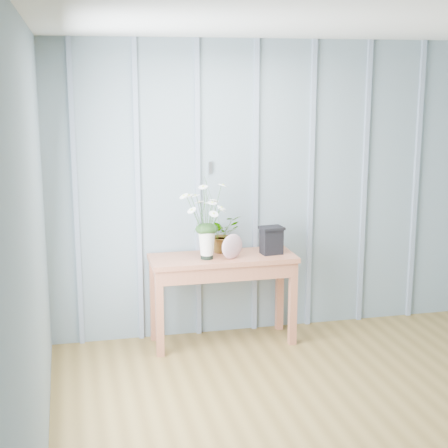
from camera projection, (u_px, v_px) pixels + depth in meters
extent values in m
cube|color=gray|center=(283.00, 188.00, 5.90)|extent=(4.00, 0.01, 2.50)
cube|color=silver|center=(423.00, 18.00, 3.50)|extent=(4.00, 4.50, 0.01)
cube|color=#B1B1B6|center=(210.00, 168.00, 5.70)|extent=(0.03, 0.01, 0.10)
cube|color=#8190A5|center=(76.00, 197.00, 5.50)|extent=(0.04, 0.03, 2.50)
cube|color=#8190A5|center=(138.00, 194.00, 5.61)|extent=(0.04, 0.03, 2.50)
cube|color=#8190A5|center=(198.00, 192.00, 5.72)|extent=(0.04, 0.03, 2.50)
cube|color=#8190A5|center=(255.00, 190.00, 5.83)|extent=(0.04, 0.03, 2.50)
cube|color=#8190A5|center=(311.00, 188.00, 5.95)|extent=(0.04, 0.03, 2.50)
cube|color=#8190A5|center=(364.00, 186.00, 6.06)|extent=(0.04, 0.03, 2.50)
cube|color=#8190A5|center=(416.00, 184.00, 6.17)|extent=(0.04, 0.03, 2.50)
cube|color=#A55C3F|center=(223.00, 258.00, 5.64)|extent=(1.20, 0.45, 0.04)
cube|color=#A55C3F|center=(223.00, 268.00, 5.66)|extent=(1.13, 0.42, 0.12)
cube|color=#A55C3F|center=(160.00, 314.00, 5.43)|extent=(0.06, 0.06, 0.71)
cube|color=#A55C3F|center=(293.00, 304.00, 5.67)|extent=(0.06, 0.06, 0.71)
cube|color=#A55C3F|center=(154.00, 300.00, 5.77)|extent=(0.06, 0.06, 0.71)
cube|color=#A55C3F|center=(280.00, 290.00, 6.02)|extent=(0.06, 0.06, 0.71)
cylinder|color=black|center=(207.00, 255.00, 5.55)|extent=(0.10, 0.10, 0.06)
cone|color=white|center=(207.00, 243.00, 5.52)|extent=(0.18, 0.18, 0.24)
ellipsoid|color=#193915|center=(207.00, 229.00, 5.50)|extent=(0.18, 0.15, 0.10)
imported|color=#193915|center=(223.00, 234.00, 5.74)|extent=(0.35, 0.33, 0.31)
ellipsoid|color=#904965|center=(232.00, 246.00, 5.53)|extent=(0.21, 0.14, 0.21)
cube|color=black|center=(271.00, 242.00, 5.68)|extent=(0.18, 0.14, 0.21)
cube|color=black|center=(272.00, 228.00, 5.66)|extent=(0.20, 0.17, 0.02)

